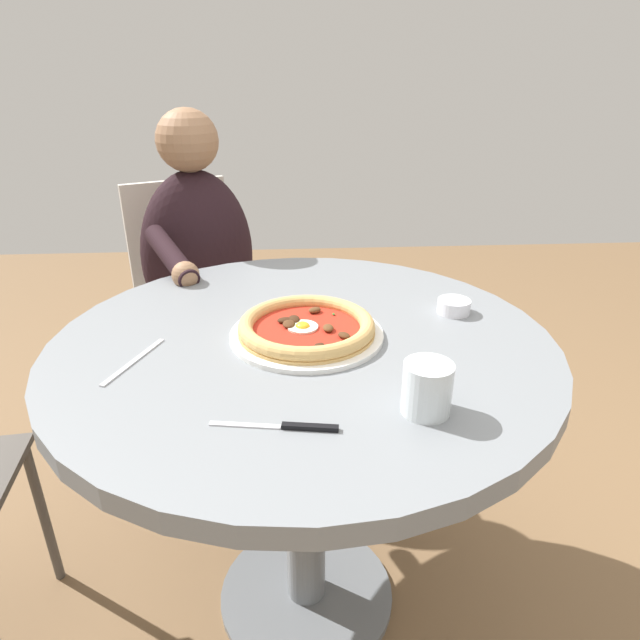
% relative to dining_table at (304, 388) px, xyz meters
% --- Properties ---
extents(ground_plane, '(6.00, 6.00, 0.02)m').
position_rel_dining_table_xyz_m(ground_plane, '(0.00, 0.00, -0.64)').
color(ground_plane, brown).
extents(dining_table, '(1.01, 1.01, 0.76)m').
position_rel_dining_table_xyz_m(dining_table, '(0.00, 0.00, 0.00)').
color(dining_table, gray).
rests_on(dining_table, ground).
extents(pizza_on_plate, '(0.31, 0.31, 0.04)m').
position_rel_dining_table_xyz_m(pizza_on_plate, '(0.00, 0.01, 0.14)').
color(pizza_on_plate, white).
rests_on(pizza_on_plate, dining_table).
extents(water_glass, '(0.08, 0.08, 0.08)m').
position_rel_dining_table_xyz_m(water_glass, '(0.28, 0.18, 0.16)').
color(water_glass, silver).
rests_on(water_glass, dining_table).
extents(steak_knife, '(0.04, 0.20, 0.01)m').
position_rel_dining_table_xyz_m(steak_knife, '(0.31, -0.03, 0.12)').
color(steak_knife, silver).
rests_on(steak_knife, dining_table).
extents(ramekin_capers, '(0.07, 0.07, 0.03)m').
position_rel_dining_table_xyz_m(ramekin_capers, '(-0.10, 0.34, 0.14)').
color(ramekin_capers, white).
rests_on(ramekin_capers, dining_table).
extents(fork_utensil, '(0.18, 0.08, 0.00)m').
position_rel_dining_table_xyz_m(fork_utensil, '(0.08, -0.32, 0.12)').
color(fork_utensil, '#BCBCC1').
rests_on(fork_utensil, dining_table).
extents(diner_person, '(0.57, 0.43, 1.15)m').
position_rel_dining_table_xyz_m(diner_person, '(-0.66, -0.30, -0.13)').
color(diner_person, '#282833').
rests_on(diner_person, ground).
extents(cafe_chair_diner, '(0.51, 0.51, 0.91)m').
position_rel_dining_table_xyz_m(cafe_chair_diner, '(-0.79, -0.36, -0.09)').
color(cafe_chair_diner, beige).
rests_on(cafe_chair_diner, ground).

